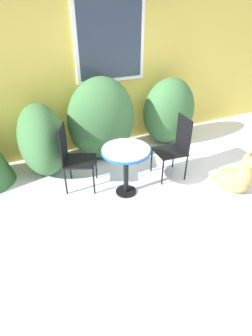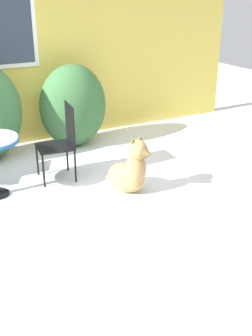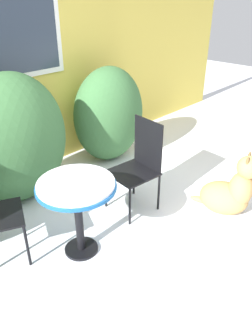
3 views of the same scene
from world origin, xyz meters
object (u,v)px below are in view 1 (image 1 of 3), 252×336
patio_table (126,156)px  dog (238,176)px  patio_chair_near_table (73,156)px  patio_chair_far_side (175,146)px

patio_table → dog: (1.45, -0.69, -0.34)m
patio_chair_near_table → dog: patio_chair_near_table is taller
patio_table → dog: patio_table is taller
patio_table → patio_chair_near_table: size_ratio=0.75×
patio_chair_near_table → patio_chair_far_side: same height
patio_chair_near_table → dog: bearing=-94.8°
patio_chair_near_table → patio_chair_far_side: (1.50, -0.38, 0.00)m
patio_table → patio_chair_near_table: (-0.60, 0.48, -0.09)m
patio_table → patio_chair_far_side: 0.90m
patio_chair_far_side → dog: patio_chair_far_side is taller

